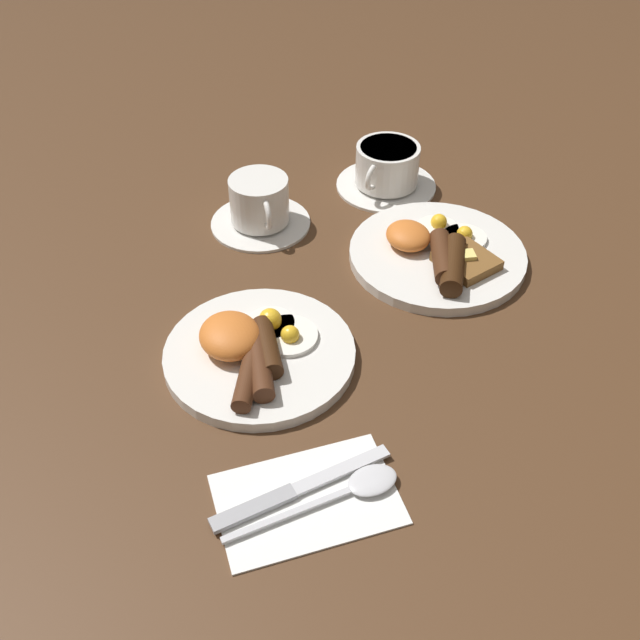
# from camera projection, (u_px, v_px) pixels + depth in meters

# --- Properties ---
(ground_plane) EXTENTS (3.00, 3.00, 0.00)m
(ground_plane) POSITION_uv_depth(u_px,v_px,m) (260.00, 359.00, 0.90)
(ground_plane) COLOR #4C301C
(breakfast_plate_near) EXTENTS (0.23, 0.23, 0.05)m
(breakfast_plate_near) POSITION_uv_depth(u_px,v_px,m) (256.00, 350.00, 0.89)
(breakfast_plate_near) COLOR silver
(breakfast_plate_near) RESTS_ON ground_plane
(breakfast_plate_far) EXTENTS (0.25, 0.25, 0.05)m
(breakfast_plate_far) POSITION_uv_depth(u_px,v_px,m) (438.00, 253.00, 1.04)
(breakfast_plate_far) COLOR silver
(breakfast_plate_far) RESTS_ON ground_plane
(teacup_near) EXTENTS (0.15, 0.15, 0.08)m
(teacup_near) POSITION_uv_depth(u_px,v_px,m) (260.00, 206.00, 1.09)
(teacup_near) COLOR silver
(teacup_near) RESTS_ON ground_plane
(teacup_far) EXTENTS (0.16, 0.16, 0.07)m
(teacup_far) POSITION_uv_depth(u_px,v_px,m) (387.00, 169.00, 1.17)
(teacup_far) COLOR silver
(teacup_far) RESTS_ON ground_plane
(napkin) EXTENTS (0.13, 0.19, 0.01)m
(napkin) POSITION_uv_depth(u_px,v_px,m) (307.00, 499.00, 0.75)
(napkin) COLOR white
(napkin) RESTS_ON ground_plane
(knife) EXTENTS (0.04, 0.20, 0.01)m
(knife) POSITION_uv_depth(u_px,v_px,m) (292.00, 491.00, 0.75)
(knife) COLOR silver
(knife) RESTS_ON napkin
(spoon) EXTENTS (0.04, 0.19, 0.01)m
(spoon) POSITION_uv_depth(u_px,v_px,m) (356.00, 487.00, 0.76)
(spoon) COLOR silver
(spoon) RESTS_ON napkin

